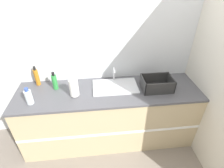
% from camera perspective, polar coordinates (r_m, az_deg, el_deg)
% --- Properties ---
extents(ground_plane, '(12.00, 12.00, 0.00)m').
position_cam_1_polar(ground_plane, '(2.70, -0.07, -21.88)').
color(ground_plane, slate).
extents(wall_back, '(4.79, 0.06, 2.60)m').
position_cam_1_polar(wall_back, '(2.39, -1.91, 10.92)').
color(wall_back, silver).
rests_on(wall_back, ground_plane).
extents(wall_right, '(0.06, 2.65, 2.60)m').
position_cam_1_polar(wall_right, '(2.49, 28.52, 7.65)').
color(wall_right, beige).
rests_on(wall_right, ground_plane).
extents(counter_cabinet, '(2.41, 0.68, 0.89)m').
position_cam_1_polar(counter_cabinet, '(2.57, -0.88, -10.18)').
color(counter_cabinet, tan).
rests_on(counter_cabinet, ground_plane).
extents(sink, '(0.59, 0.37, 0.22)m').
position_cam_1_polar(sink, '(2.34, 1.03, -0.70)').
color(sink, silver).
rests_on(sink, counter_cabinet).
extents(paper_towel_roll, '(0.11, 0.11, 0.23)m').
position_cam_1_polar(paper_towel_roll, '(2.17, -12.33, -1.20)').
color(paper_towel_roll, '#4C4C51').
rests_on(paper_towel_roll, counter_cabinet).
extents(dish_rack, '(0.39, 0.27, 0.17)m').
position_cam_1_polar(dish_rack, '(2.35, 14.39, -0.26)').
color(dish_rack, '#2D2D2D').
rests_on(dish_rack, counter_cabinet).
extents(bottle_green, '(0.06, 0.06, 0.25)m').
position_cam_1_polar(bottle_green, '(2.37, -18.23, 0.72)').
color(bottle_green, '#2D8C3D').
rests_on(bottle_green, counter_cabinet).
extents(bottle_clear, '(0.08, 0.08, 0.21)m').
position_cam_1_polar(bottle_clear, '(2.24, -25.56, -3.77)').
color(bottle_clear, silver).
rests_on(bottle_clear, counter_cabinet).
extents(bottle_amber, '(0.06, 0.06, 0.28)m').
position_cam_1_polar(bottle_amber, '(2.54, -23.37, 2.15)').
color(bottle_amber, '#B26B19').
rests_on(bottle_amber, counter_cabinet).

